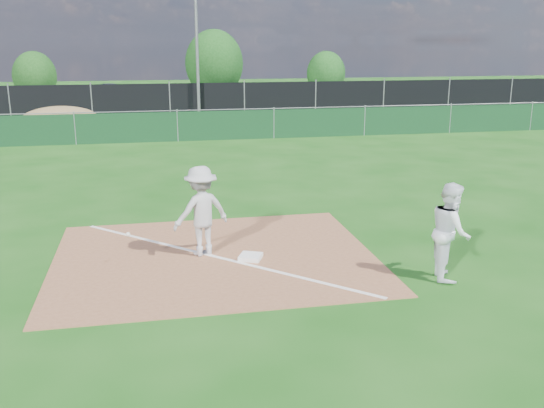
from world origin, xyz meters
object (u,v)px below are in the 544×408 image
Objects in this scene: tree_mid at (214,63)px; runner at (450,231)px; light_pole at (197,40)px; car_right at (216,96)px; tree_right at (326,73)px; play_at_first at (201,211)px; tree_left at (35,76)px; car_mid at (119,97)px; first_base at (251,257)px; car_left at (77,99)px.

runner is at bearing -89.34° from tree_mid.
light_pole is 6.52m from car_right.
tree_mid is at bearing 179.23° from tree_right.
runner is at bearing -177.06° from car_right.
runner is 33.91m from tree_mid.
tree_right is (8.03, -0.11, -0.76)m from tree_mid.
car_right is at bearing -95.13° from tree_mid.
play_at_first is 0.62× the size of tree_right.
tree_left is (-9.91, 10.49, -2.29)m from light_pole.
play_at_first reaches higher than car_mid.
tree_left reaches higher than play_at_first.
first_base is (-0.85, -21.95, -3.94)m from light_pole.
car_mid is 5.86m from car_right.
tree_right is at bearing 69.76° from play_at_first.
tree_right is (10.86, 32.24, 1.62)m from first_base.
play_at_first is at bearing 174.40° from car_right.
light_pole is 4.73× the size of runner.
tree_left is at bearing 28.34° from car_left.
car_left is (-4.99, 26.12, -0.19)m from play_at_first.
tree_mid reaches higher than car_left.
light_pole is 2.41× the size of tree_left.
first_base is 0.10× the size of car_left.
first_base is at bearing -92.23° from light_pole.
play_at_first is at bearing -94.57° from light_pole.
first_base is at bearing -28.07° from play_at_first.
runner is at bearing -70.13° from tree_left.
runner reaches higher than car_right.
runner is 36.13m from tree_left.
play_at_first is 26.59m from car_left.
first_base is at bearing 81.49° from runner.
light_pole reaches higher than runner.
play_at_first reaches higher than car_right.
light_pole is at bearing -100.75° from tree_mid.
tree_right reaches higher than play_at_first.
play_at_first reaches higher than first_base.
runner is 0.36× the size of tree_mid.
tree_left is (-8.19, 31.98, 0.83)m from play_at_first.
play_at_first is at bearing -169.55° from car_left.
car_left is (-5.85, 26.58, 0.63)m from first_base.
tree_left is at bearing 179.41° from tree_right.
tree_left is 0.70× the size of tree_mid.
tree_right is (19.91, -0.20, -0.03)m from tree_left.
tree_left reaches higher than car_mid.
tree_left is (-5.59, 5.51, 0.96)m from car_mid.
play_at_first is at bearing 80.90° from runner.
car_mid is at bearing -44.61° from tree_left.
play_at_first is 4.54m from runner.
play_at_first is 0.45× the size of car_mid.
tree_mid is 8.07m from tree_right.
tree_right is (14.33, 5.31, 0.93)m from car_mid.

